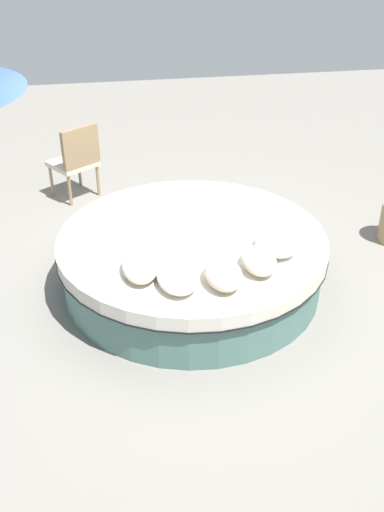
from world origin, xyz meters
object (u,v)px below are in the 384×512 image
at_px(throw_pillow_0, 140,266).
at_px(throw_pillow_2, 223,274).
at_px(throw_pillow_1, 178,276).
at_px(patio_chair, 76,158).
at_px(throw_pillow_4, 277,243).
at_px(round_bed, 192,260).
at_px(throw_pillow_3, 259,261).

bearing_deg(throw_pillow_0, throw_pillow_2, -112.32).
relative_size(throw_pillow_1, patio_chair, 0.55).
relative_size(throw_pillow_2, throw_pillow_4, 0.99).
height_order(round_bed, throw_pillow_0, throw_pillow_0).
bearing_deg(throw_pillow_3, throw_pillow_1, 97.64).
distance_m(round_bed, throw_pillow_3, 0.91).
xyz_separation_m(throw_pillow_0, patio_chair, (2.82, 0.53, -0.08)).
height_order(throw_pillow_1, patio_chair, patio_chair).
bearing_deg(round_bed, throw_pillow_3, -145.72).
relative_size(round_bed, patio_chair, 2.68).
relative_size(throw_pillow_2, throw_pillow_3, 1.09).
distance_m(throw_pillow_0, throw_pillow_4, 1.29).
height_order(throw_pillow_1, throw_pillow_3, throw_pillow_3).
bearing_deg(round_bed, throw_pillow_0, 135.31).
bearing_deg(throw_pillow_1, throw_pillow_2, -98.29).
relative_size(round_bed, throw_pillow_2, 5.45).
height_order(round_bed, throw_pillow_1, throw_pillow_1).
height_order(throw_pillow_3, patio_chair, patio_chair).
height_order(throw_pillow_1, throw_pillow_2, throw_pillow_2).
bearing_deg(throw_pillow_2, round_bed, 7.96).
height_order(throw_pillow_0, throw_pillow_3, throw_pillow_3).
relative_size(round_bed, throw_pillow_3, 5.92).
relative_size(throw_pillow_0, throw_pillow_4, 1.14).
bearing_deg(throw_pillow_3, round_bed, 34.28).
bearing_deg(throw_pillow_2, throw_pillow_3, -66.46).
distance_m(round_bed, throw_pillow_4, 0.90).
height_order(throw_pillow_1, throw_pillow_4, throw_pillow_4).
relative_size(throw_pillow_1, throw_pillow_3, 1.22).
xyz_separation_m(throw_pillow_2, throw_pillow_4, (0.44, -0.60, -0.01)).
bearing_deg(round_bed, throw_pillow_2, -172.04).
xyz_separation_m(throw_pillow_3, throw_pillow_4, (0.28, -0.25, -0.01)).
bearing_deg(round_bed, patio_chair, 25.78).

